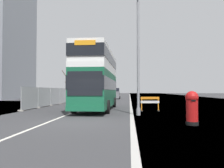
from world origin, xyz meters
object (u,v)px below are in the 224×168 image
(double_decker_bus, at_px, (98,79))
(car_oncoming_near, at_px, (93,95))
(car_receding_mid, at_px, (115,94))
(red_pillar_postbox, at_px, (192,106))
(roadworks_barrier, at_px, (150,102))
(lamppost_foreground, at_px, (138,58))

(double_decker_bus, bearing_deg, car_oncoming_near, 100.49)
(double_decker_bus, bearing_deg, car_receding_mid, 90.24)
(car_oncoming_near, xyz_separation_m, car_receding_mid, (2.94, 9.10, 0.06))
(red_pillar_postbox, distance_m, roadworks_barrier, 7.40)
(double_decker_bus, height_order, red_pillar_postbox, double_decker_bus)
(lamppost_foreground, bearing_deg, car_receding_mid, 96.78)
(car_oncoming_near, height_order, car_receding_mid, car_receding_mid)
(double_decker_bus, relative_size, car_receding_mid, 2.81)
(double_decker_bus, distance_m, car_receding_mid, 25.62)
(roadworks_barrier, distance_m, car_receding_mid, 27.08)
(lamppost_foreground, height_order, red_pillar_postbox, lamppost_foreground)
(car_oncoming_near, bearing_deg, double_decker_bus, -79.51)
(red_pillar_postbox, relative_size, roadworks_barrier, 1.06)
(red_pillar_postbox, xyz_separation_m, car_receding_mid, (-6.00, 33.95, 0.13))
(lamppost_foreground, height_order, car_receding_mid, lamppost_foreground)
(car_receding_mid, bearing_deg, double_decker_bus, -89.76)
(lamppost_foreground, distance_m, red_pillar_postbox, 5.71)
(lamppost_foreground, height_order, roadworks_barrier, lamppost_foreground)
(lamppost_foreground, xyz_separation_m, roadworks_barrier, (1.06, 3.11, -3.23))
(car_receding_mid, bearing_deg, lamppost_foreground, -83.22)
(double_decker_bus, distance_m, car_oncoming_near, 16.84)
(red_pillar_postbox, distance_m, car_oncoming_near, 26.41)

